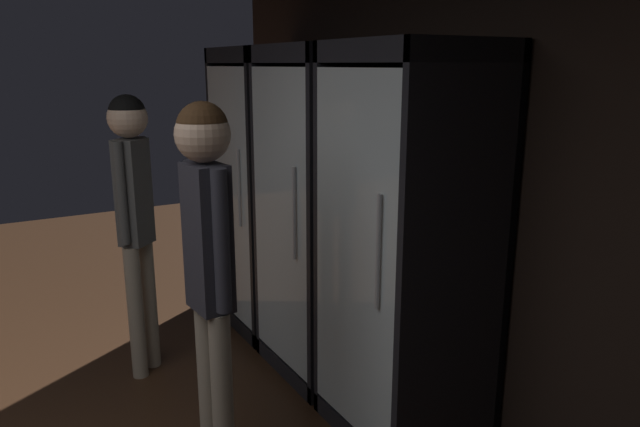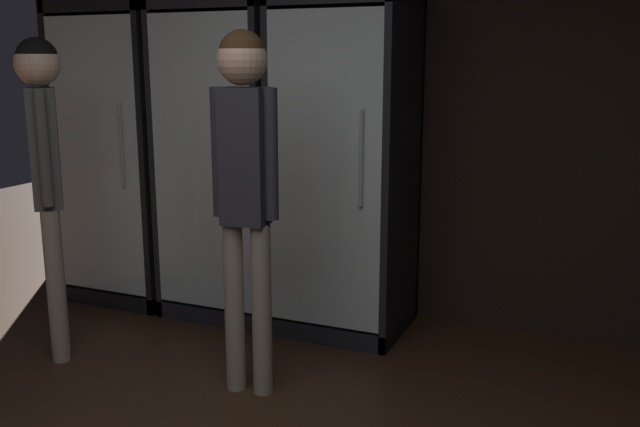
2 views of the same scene
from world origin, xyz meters
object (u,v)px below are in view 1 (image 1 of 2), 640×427
Objects in this scene: cooler_center at (415,252)px; shopper_near at (208,245)px; cooler_left at (334,218)px; shopper_far at (134,197)px; cooler_far_left at (278,193)px.

cooler_center is 1.14× the size of shopper_near.
cooler_left is at bearing 122.74° from shopper_near.
cooler_left reaches higher than shopper_far.
cooler_center reaches higher than shopper_far.
cooler_left is 1.16m from shopper_far.
cooler_far_left is 1.14× the size of shopper_near.
cooler_center is (0.76, -0.00, 0.00)m from cooler_left.
cooler_far_left is 1.09m from shopper_far.
cooler_far_left is at bearing 104.66° from shopper_far.
cooler_far_left is at bearing 179.98° from cooler_left.
shopper_far is at bearing -114.91° from cooler_left.
cooler_left is 0.76m from cooler_center.
shopper_near is (0.64, -1.00, 0.16)m from cooler_left.
cooler_left is (0.76, -0.00, -0.01)m from cooler_far_left.
shopper_far is at bearing -75.34° from cooler_far_left.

